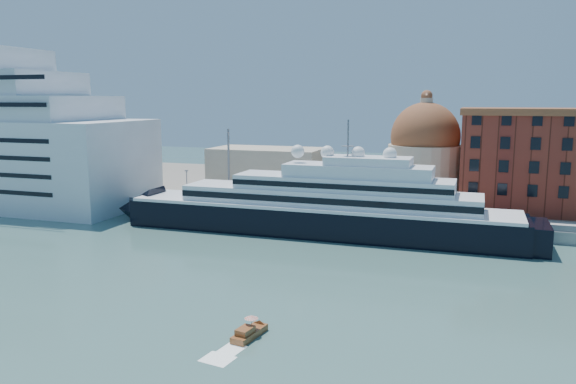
% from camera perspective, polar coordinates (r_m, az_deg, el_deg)
% --- Properties ---
extents(ground, '(400.00, 400.00, 0.00)m').
position_cam_1_polar(ground, '(95.76, -3.29, -7.13)').
color(ground, '#335858').
rests_on(ground, ground).
extents(quay, '(180.00, 10.00, 2.50)m').
position_cam_1_polar(quay, '(126.64, 2.49, -2.43)').
color(quay, gray).
rests_on(quay, ground).
extents(land, '(260.00, 72.00, 2.00)m').
position_cam_1_polar(land, '(165.79, 6.48, 0.27)').
color(land, slate).
rests_on(land, ground).
extents(quay_fence, '(180.00, 0.10, 1.20)m').
position_cam_1_polar(quay_fence, '(122.04, 1.90, -1.99)').
color(quay_fence, slate).
rests_on(quay_fence, quay).
extents(superyacht, '(91.08, 12.63, 27.22)m').
position_cam_1_polar(superyacht, '(115.15, 1.76, -1.87)').
color(superyacht, black).
rests_on(superyacht, ground).
extents(service_barge, '(11.22, 4.99, 2.44)m').
position_cam_1_polar(service_barge, '(139.71, -21.03, -2.16)').
color(service_barge, white).
rests_on(service_barge, ground).
extents(water_taxi, '(2.68, 5.72, 2.61)m').
position_cam_1_polar(water_taxi, '(66.99, -4.00, -14.03)').
color(water_taxi, brown).
rests_on(water_taxi, ground).
extents(warehouse, '(43.00, 19.00, 23.25)m').
position_cam_1_polar(warehouse, '(138.73, 25.90, 2.92)').
color(warehouse, maroon).
rests_on(warehouse, land).
extents(church, '(66.00, 18.00, 25.50)m').
position_cam_1_polar(church, '(146.39, 7.54, 2.94)').
color(church, beige).
rests_on(church, land).
extents(lamp_posts, '(120.80, 2.40, 18.00)m').
position_cam_1_polar(lamp_posts, '(127.65, -3.17, 1.58)').
color(lamp_posts, slate).
rests_on(lamp_posts, quay).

